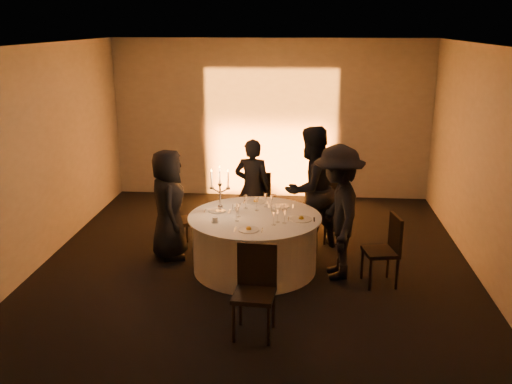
# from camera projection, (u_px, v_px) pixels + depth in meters

# --- Properties ---
(floor) EXTENTS (7.00, 7.00, 0.00)m
(floor) POSITION_uv_depth(u_px,v_px,m) (255.00, 269.00, 7.88)
(floor) COLOR black
(floor) RESTS_ON ground
(ceiling) EXTENTS (7.00, 7.00, 0.00)m
(ceiling) POSITION_uv_depth(u_px,v_px,m) (255.00, 45.00, 7.02)
(ceiling) COLOR white
(ceiling) RESTS_ON wall_back
(wall_back) EXTENTS (7.00, 0.00, 7.00)m
(wall_back) POSITION_uv_depth(u_px,v_px,m) (271.00, 120.00, 10.79)
(wall_back) COLOR #A59F99
(wall_back) RESTS_ON floor
(wall_front) EXTENTS (7.00, 0.00, 7.00)m
(wall_front) POSITION_uv_depth(u_px,v_px,m) (212.00, 279.00, 4.11)
(wall_front) COLOR #A59F99
(wall_front) RESTS_ON floor
(wall_left) EXTENTS (0.00, 7.00, 7.00)m
(wall_left) POSITION_uv_depth(u_px,v_px,m) (34.00, 159.00, 7.70)
(wall_left) COLOR #A59F99
(wall_left) RESTS_ON floor
(wall_right) EXTENTS (0.00, 7.00, 7.00)m
(wall_right) POSITION_uv_depth(u_px,v_px,m) (491.00, 168.00, 7.21)
(wall_right) COLOR #A59F99
(wall_right) RESTS_ON floor
(uplighter_fixture) EXTENTS (0.25, 0.12, 0.10)m
(uplighter_fixture) POSITION_uv_depth(u_px,v_px,m) (269.00, 197.00, 10.92)
(uplighter_fixture) COLOR black
(uplighter_fixture) RESTS_ON floor
(banquet_table) EXTENTS (1.80, 1.80, 0.77)m
(banquet_table) POSITION_uv_depth(u_px,v_px,m) (255.00, 243.00, 7.77)
(banquet_table) COLOR black
(banquet_table) RESTS_ON floor
(chair_left) EXTENTS (0.52, 0.52, 0.86)m
(chair_left) POSITION_uv_depth(u_px,v_px,m) (175.00, 218.00, 8.46)
(chair_left) COLOR black
(chair_left) RESTS_ON floor
(chair_back_left) EXTENTS (0.45, 0.45, 0.98)m
(chair_back_left) POSITION_uv_depth(u_px,v_px,m) (259.00, 196.00, 9.28)
(chair_back_left) COLOR black
(chair_back_left) RESTS_ON floor
(chair_back_right) EXTENTS (0.62, 0.62, 1.00)m
(chair_back_right) POSITION_uv_depth(u_px,v_px,m) (330.00, 206.00, 8.77)
(chair_back_right) COLOR black
(chair_back_right) RESTS_ON floor
(chair_right) EXTENTS (0.48, 0.48, 0.93)m
(chair_right) POSITION_uv_depth(u_px,v_px,m) (387.00, 246.00, 7.29)
(chair_right) COLOR black
(chair_right) RESTS_ON floor
(chair_front) EXTENTS (0.47, 0.47, 0.99)m
(chair_front) POSITION_uv_depth(u_px,v_px,m) (255.00, 285.00, 6.14)
(chair_front) COLOR black
(chair_front) RESTS_ON floor
(guest_left) EXTENTS (0.69, 0.88, 1.59)m
(guest_left) POSITION_uv_depth(u_px,v_px,m) (168.00, 204.00, 8.08)
(guest_left) COLOR black
(guest_left) RESTS_ON floor
(guest_back_left) EXTENTS (0.61, 0.44, 1.56)m
(guest_back_left) POSITION_uv_depth(u_px,v_px,m) (252.00, 188.00, 8.93)
(guest_back_left) COLOR black
(guest_back_left) RESTS_ON floor
(guest_back_right) EXTENTS (1.14, 1.13, 1.86)m
(guest_back_right) POSITION_uv_depth(u_px,v_px,m) (310.00, 189.00, 8.33)
(guest_back_right) COLOR black
(guest_back_right) RESTS_ON floor
(guest_right) EXTENTS (0.78, 1.22, 1.79)m
(guest_right) POSITION_uv_depth(u_px,v_px,m) (338.00, 212.00, 7.43)
(guest_right) COLOR black
(guest_right) RESTS_ON floor
(plate_left) EXTENTS (0.36, 0.24, 0.01)m
(plate_left) POSITION_uv_depth(u_px,v_px,m) (217.00, 211.00, 7.85)
(plate_left) COLOR white
(plate_left) RESTS_ON banquet_table
(plate_back_left) EXTENTS (0.36, 0.28, 0.08)m
(plate_back_left) POSITION_uv_depth(u_px,v_px,m) (256.00, 201.00, 8.24)
(plate_back_left) COLOR white
(plate_back_left) RESTS_ON banquet_table
(plate_back_right) EXTENTS (0.35, 0.24, 0.01)m
(plate_back_right) POSITION_uv_depth(u_px,v_px,m) (281.00, 206.00, 8.06)
(plate_back_right) COLOR white
(plate_back_right) RESTS_ON banquet_table
(plate_right) EXTENTS (0.36, 0.29, 0.08)m
(plate_right) POSITION_uv_depth(u_px,v_px,m) (301.00, 219.00, 7.52)
(plate_right) COLOR white
(plate_right) RESTS_ON banquet_table
(plate_front) EXTENTS (0.36, 0.26, 0.08)m
(plate_front) POSITION_uv_depth(u_px,v_px,m) (249.00, 229.00, 7.14)
(plate_front) COLOR white
(plate_front) RESTS_ON banquet_table
(coffee_cup) EXTENTS (0.11, 0.11, 0.07)m
(coffee_cup) POSITION_uv_depth(u_px,v_px,m) (215.00, 220.00, 7.44)
(coffee_cup) COLOR white
(coffee_cup) RESTS_ON banquet_table
(candelabra) EXTENTS (0.28, 0.13, 0.66)m
(candelabra) POSITION_uv_depth(u_px,v_px,m) (220.00, 196.00, 7.77)
(candelabra) COLOR silver
(candelabra) RESTS_ON banquet_table
(wine_glass_a) EXTENTS (0.07, 0.07, 0.19)m
(wine_glass_a) POSITION_uv_depth(u_px,v_px,m) (238.00, 207.00, 7.60)
(wine_glass_a) COLOR white
(wine_glass_a) RESTS_ON banquet_table
(wine_glass_b) EXTENTS (0.07, 0.07, 0.19)m
(wine_glass_b) POSITION_uv_depth(u_px,v_px,m) (266.00, 197.00, 8.01)
(wine_glass_b) COLOR white
(wine_glass_b) RESTS_ON banquet_table
(wine_glass_c) EXTENTS (0.07, 0.07, 0.19)m
(wine_glass_c) POSITION_uv_depth(u_px,v_px,m) (257.00, 201.00, 7.85)
(wine_glass_c) COLOR white
(wine_glass_c) RESTS_ON banquet_table
(wine_glass_d) EXTENTS (0.07, 0.07, 0.19)m
(wine_glass_d) POSITION_uv_depth(u_px,v_px,m) (285.00, 213.00, 7.36)
(wine_glass_d) COLOR white
(wine_glass_d) RESTS_ON banquet_table
(wine_glass_e) EXTENTS (0.07, 0.07, 0.19)m
(wine_glass_e) POSITION_uv_depth(u_px,v_px,m) (237.00, 211.00, 7.44)
(wine_glass_e) COLOR white
(wine_glass_e) RESTS_ON banquet_table
(wine_glass_f) EXTENTS (0.07, 0.07, 0.19)m
(wine_glass_f) POSITION_uv_depth(u_px,v_px,m) (246.00, 199.00, 7.94)
(wine_glass_f) COLOR white
(wine_glass_f) RESTS_ON banquet_table
(wine_glass_g) EXTENTS (0.07, 0.07, 0.19)m
(wine_glass_g) POSITION_uv_depth(u_px,v_px,m) (272.00, 199.00, 7.94)
(wine_glass_g) COLOR white
(wine_glass_g) RESTS_ON banquet_table
(wine_glass_h) EXTENTS (0.07, 0.07, 0.19)m
(wine_glass_h) POSITION_uv_depth(u_px,v_px,m) (278.00, 212.00, 7.39)
(wine_glass_h) COLOR white
(wine_glass_h) RESTS_ON banquet_table
(wine_glass_i) EXTENTS (0.07, 0.07, 0.19)m
(wine_glass_i) POSITION_uv_depth(u_px,v_px,m) (274.00, 215.00, 7.29)
(wine_glass_i) COLOR white
(wine_glass_i) RESTS_ON banquet_table
(tumbler_a) EXTENTS (0.07, 0.07, 0.09)m
(tumbler_a) POSITION_uv_depth(u_px,v_px,m) (282.00, 207.00, 7.90)
(tumbler_a) COLOR white
(tumbler_a) RESTS_ON banquet_table
(tumbler_b) EXTENTS (0.07, 0.07, 0.09)m
(tumbler_b) POSITION_uv_depth(u_px,v_px,m) (273.00, 208.00, 7.85)
(tumbler_b) COLOR white
(tumbler_b) RESTS_ON banquet_table
(tumbler_c) EXTENTS (0.07, 0.07, 0.09)m
(tumbler_c) POSITION_uv_depth(u_px,v_px,m) (235.00, 207.00, 7.88)
(tumbler_c) COLOR white
(tumbler_c) RESTS_ON banquet_table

